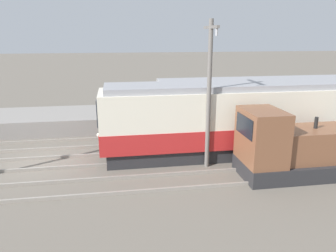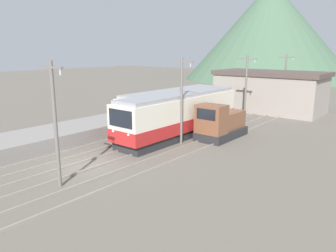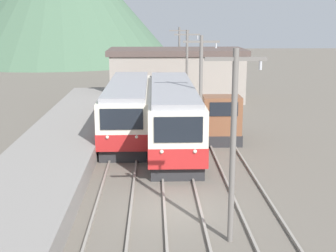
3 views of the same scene
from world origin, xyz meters
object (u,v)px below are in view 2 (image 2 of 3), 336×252
at_px(commuter_train_center, 180,116).
at_px(catenary_mast_mid, 182,97).
at_px(commuter_train_left, 174,109).
at_px(catenary_mast_far, 246,86).
at_px(catenary_mast_distant, 285,79).
at_px(shunting_locomotive, 220,124).
at_px(catenary_mast_near, 55,120).

bearing_deg(commuter_train_center, catenary_mast_mid, -50.54).
distance_m(commuter_train_left, catenary_mast_far, 7.93).
bearing_deg(commuter_train_left, catenary_mast_distant, 75.89).
height_order(commuter_train_left, catenary_mast_distant, catenary_mast_distant).
relative_size(commuter_train_left, catenary_mast_far, 1.92).
xyz_separation_m(commuter_train_center, shunting_locomotive, (3.00, 1.51, -0.52)).
bearing_deg(catenary_mast_mid, shunting_locomotive, 65.94).
relative_size(commuter_train_left, catenary_mast_distant, 1.92).
bearing_deg(catenary_mast_mid, commuter_train_left, 134.05).
height_order(commuter_train_center, catenary_mast_near, catenary_mast_near).
bearing_deg(shunting_locomotive, commuter_train_center, -153.29).
bearing_deg(catenary_mast_mid, catenary_mast_near, -90.00).
bearing_deg(catenary_mast_far, catenary_mast_distant, 90.00).
xyz_separation_m(catenary_mast_far, catenary_mast_distant, (0.00, 10.79, 0.00)).
relative_size(shunting_locomotive, catenary_mast_distant, 0.74).
height_order(shunting_locomotive, catenary_mast_mid, catenary_mast_mid).
bearing_deg(catenary_mast_distant, shunting_locomotive, -85.33).
xyz_separation_m(commuter_train_center, catenary_mast_distant, (1.51, 19.75, 1.93)).
bearing_deg(commuter_train_left, catenary_mast_mid, -45.95).
bearing_deg(catenary_mast_far, shunting_locomotive, -78.68).
height_order(commuter_train_left, catenary_mast_mid, catenary_mast_mid).
bearing_deg(commuter_train_center, shunting_locomotive, 26.71).
bearing_deg(shunting_locomotive, catenary_mast_mid, -114.06).
distance_m(commuter_train_center, catenary_mast_distant, 19.91).
distance_m(shunting_locomotive, catenary_mast_near, 14.42).
distance_m(commuter_train_left, catenary_mast_distant, 17.78).
bearing_deg(catenary_mast_distant, catenary_mast_far, -90.00).
bearing_deg(shunting_locomotive, catenary_mast_far, 101.32).
bearing_deg(commuter_train_center, catenary_mast_near, -83.19).
bearing_deg(catenary_mast_distant, catenary_mast_near, -90.00).
xyz_separation_m(commuter_train_left, commuter_train_center, (2.80, -2.62, 0.09)).
bearing_deg(catenary_mast_near, catenary_mast_distant, 90.00).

